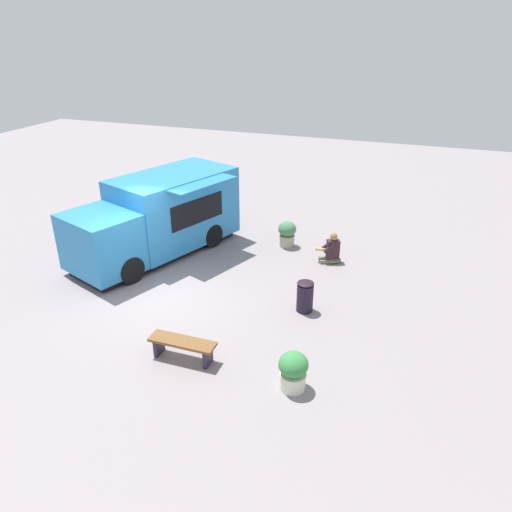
% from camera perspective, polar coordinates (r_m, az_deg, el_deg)
% --- Properties ---
extents(ground_plane, '(40.00, 40.00, 0.00)m').
position_cam_1_polar(ground_plane, '(13.14, -11.57, -3.70)').
color(ground_plane, gray).
extents(food_truck, '(3.97, 5.64, 2.33)m').
position_cam_1_polar(food_truck, '(14.73, -11.41, 4.38)').
color(food_truck, '#2B83C6').
rests_on(food_truck, ground_plane).
extents(person_customer, '(0.82, 0.61, 0.92)m').
position_cam_1_polar(person_customer, '(14.29, 8.92, 0.61)').
color(person_customer, '#6A6A55').
rests_on(person_customer, ground_plane).
extents(planter_flowering_near, '(0.56, 0.56, 0.82)m').
position_cam_1_polar(planter_flowering_near, '(15.13, 3.70, 2.72)').
color(planter_flowering_near, '#A19D82').
rests_on(planter_flowering_near, ground_plane).
extents(planter_flowering_far, '(0.57, 0.57, 0.80)m').
position_cam_1_polar(planter_flowering_far, '(9.41, 4.41, -13.30)').
color(planter_flowering_far, beige).
rests_on(planter_flowering_far, ground_plane).
extents(plaza_bench, '(1.43, 0.41, 0.46)m').
position_cam_1_polar(plaza_bench, '(10.26, -8.67, -10.38)').
color(plaza_bench, brown).
rests_on(plaza_bench, ground_plane).
extents(trash_bin, '(0.41, 0.41, 0.80)m').
position_cam_1_polar(trash_bin, '(11.76, 5.80, -4.73)').
color(trash_bin, black).
rests_on(trash_bin, ground_plane).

